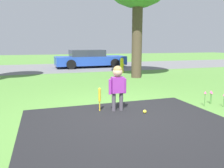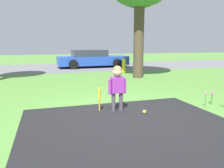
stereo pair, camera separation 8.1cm
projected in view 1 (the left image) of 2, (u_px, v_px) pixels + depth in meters
ground_plane at (123, 115)px, 4.64m from camera, size 60.00×60.00×0.00m
street_strip at (67, 67)px, 14.35m from camera, size 40.00×6.00×0.01m
child at (118, 82)px, 4.83m from camera, size 0.42×0.22×1.02m
baseball_bat at (100, 96)px, 4.85m from camera, size 0.06×0.06×0.54m
sports_ball at (145, 112)px, 4.74m from camera, size 0.08×0.08×0.08m
fire_hydrant at (122, 66)px, 11.49m from camera, size 0.25×0.22×0.80m
parked_car at (90, 59)px, 14.36m from camera, size 4.58×1.96×1.14m
flower_bed at (213, 94)px, 5.33m from camera, size 0.45×0.39×0.38m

